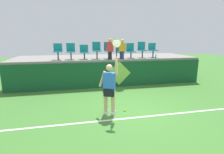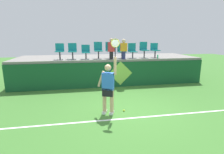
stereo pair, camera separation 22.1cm
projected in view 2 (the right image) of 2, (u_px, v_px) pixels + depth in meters
name	position (u px, v px, depth m)	size (l,w,h in m)	color
ground_plane	(128.00, 110.00, 6.37)	(40.00, 40.00, 0.00)	#3D752D
court_back_wall	(112.00, 74.00, 9.31)	(10.39, 0.20, 1.33)	#144C28
spectator_platform	(107.00, 58.00, 10.64)	(10.39, 3.20, 0.12)	gray
court_baseline_stripe	(133.00, 118.00, 5.75)	(9.35, 0.08, 0.01)	white
tennis_player	(108.00, 87.00, 5.88)	(0.70, 0.39, 2.54)	white
tennis_ball	(124.00, 110.00, 6.26)	(0.07, 0.07, 0.07)	#D1E533
water_bottle	(158.00, 57.00, 9.64)	(0.07, 0.07, 0.21)	#26B272
stadium_chair_0	(60.00, 50.00, 9.14)	(0.44, 0.42, 0.83)	#38383D
stadium_chair_1	(72.00, 50.00, 9.26)	(0.44, 0.42, 0.84)	#38383D
stadium_chair_2	(86.00, 51.00, 9.39)	(0.44, 0.42, 0.75)	#38383D
stadium_chair_3	(98.00, 49.00, 9.49)	(0.44, 0.42, 0.90)	#38383D
stadium_chair_4	(110.00, 49.00, 9.61)	(0.44, 0.42, 0.89)	#38383D
stadium_chair_5	(122.00, 51.00, 9.74)	(0.44, 0.42, 0.76)	#38383D
stadium_chair_6	(132.00, 50.00, 9.85)	(0.44, 0.42, 0.82)	#38383D
stadium_chair_7	(144.00, 49.00, 9.96)	(0.44, 0.42, 0.89)	#38383D
stadium_chair_8	(155.00, 49.00, 10.07)	(0.44, 0.42, 0.82)	#38383D
spectator_0	(111.00, 48.00, 9.16)	(0.34, 0.20, 1.08)	black
spectator_1	(124.00, 49.00, 9.29)	(0.34, 0.21, 1.05)	navy
wall_signage_mount	(120.00, 87.00, 9.43)	(1.27, 0.01, 1.37)	#144C28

